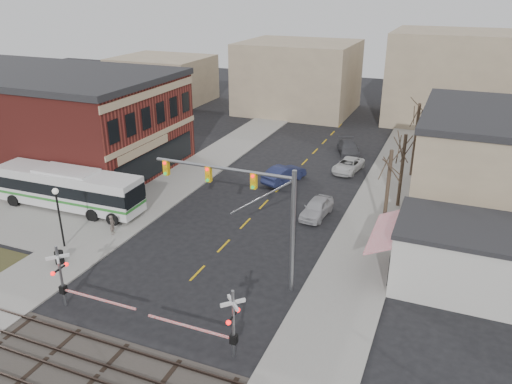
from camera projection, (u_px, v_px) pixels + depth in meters
ground at (182, 289)px, 31.36m from camera, size 160.00×160.00×0.00m
sidewalk_west at (200, 168)px, 51.72m from camera, size 5.00×60.00×0.12m
sidewalk_east at (386, 195)px, 45.06m from camera, size 5.00×60.00×0.12m
ballast_strip at (100, 374)px, 24.53m from camera, size 160.00×5.00×0.06m
rail_tracks at (100, 372)px, 24.50m from camera, size 160.00×3.91×0.14m
brick_building at (33, 116)px, 52.59m from camera, size 30.40×15.40×9.60m
awning_shop at (462, 256)px, 30.89m from camera, size 9.74×6.20×4.30m
tree_east_a at (387, 194)px, 36.55m from camera, size 0.28×0.28×6.75m
tree_east_b at (402, 171)px, 41.65m from camera, size 0.28×0.28×6.30m
tree_east_c at (415, 140)px, 48.22m from camera, size 0.28×0.28×7.20m
transit_bus at (69, 188)px, 41.74m from camera, size 13.21×3.17×3.39m
traffic_signal_mast at (252, 201)px, 29.97m from camera, size 9.26×0.30×8.00m
rr_crossing_west at (67, 278)px, 28.91m from camera, size 5.60×1.36×4.00m
rr_crossing_east at (226, 323)px, 25.12m from camera, size 5.60×1.36×4.00m
street_lamp at (58, 206)px, 34.96m from camera, size 0.44×0.44×4.55m
trash_bin at (59, 257)px, 33.88m from camera, size 0.60×0.60×0.88m
car_a at (317, 208)px, 40.87m from camera, size 2.12×4.53×1.50m
car_b at (284, 174)px, 47.90m from camera, size 3.31×5.24×1.63m
car_c at (348, 165)px, 50.62m from camera, size 2.83×4.94×1.30m
car_d at (348, 148)px, 55.68m from camera, size 3.64×5.40×1.45m
pedestrian_near at (112, 225)px, 37.68m from camera, size 0.51×0.64×1.55m
pedestrian_far at (128, 203)px, 41.38m from camera, size 0.93×1.00×1.63m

